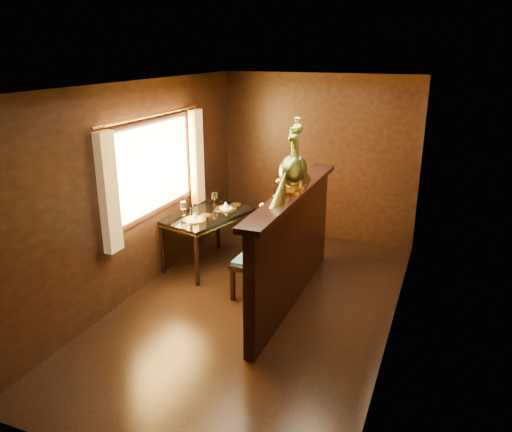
% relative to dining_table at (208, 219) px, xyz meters
% --- Properties ---
extents(ground, '(5.00, 5.00, 0.00)m').
position_rel_dining_table_xyz_m(ground, '(1.05, -0.87, -0.67)').
color(ground, black).
rests_on(ground, ground).
extents(room_shell, '(3.04, 5.04, 2.52)m').
position_rel_dining_table_xyz_m(room_shell, '(0.97, -0.85, 0.91)').
color(room_shell, black).
rests_on(room_shell, ground).
extents(partition, '(0.26, 2.70, 1.36)m').
position_rel_dining_table_xyz_m(partition, '(1.37, -0.57, 0.05)').
color(partition, black).
rests_on(partition, ground).
extents(dining_table, '(1.06, 1.40, 0.94)m').
position_rel_dining_table_xyz_m(dining_table, '(0.00, 0.00, 0.00)').
color(dining_table, black).
rests_on(dining_table, ground).
extents(chair_left, '(0.47, 0.50, 1.26)m').
position_rel_dining_table_xyz_m(chair_left, '(1.04, -0.64, -0.01)').
color(chair_left, black).
rests_on(chair_left, ground).
extents(chair_right, '(0.53, 0.56, 1.40)m').
position_rel_dining_table_xyz_m(chair_right, '(1.02, -0.06, 0.06)').
color(chair_right, black).
rests_on(chair_right, ground).
extents(peacock_left, '(0.25, 0.66, 0.79)m').
position_rel_dining_table_xyz_m(peacock_left, '(1.38, -0.70, 1.09)').
color(peacock_left, '#1C5433').
rests_on(peacock_left, partition).
extents(peacock_right, '(0.22, 0.59, 0.70)m').
position_rel_dining_table_xyz_m(peacock_right, '(1.38, -0.48, 1.04)').
color(peacock_right, '#1C5433').
rests_on(peacock_right, partition).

